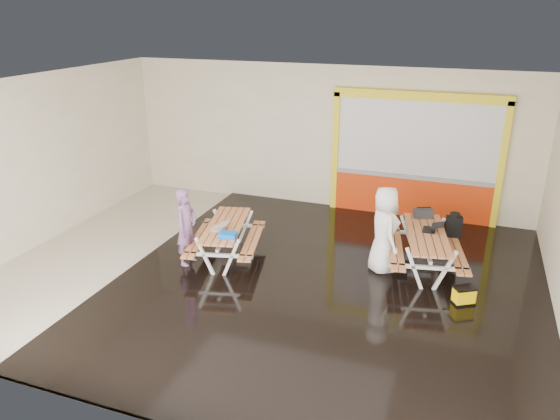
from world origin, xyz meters
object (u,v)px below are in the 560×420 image
at_px(person_left, 186,227).
at_px(laptop_right, 432,228).
at_px(picnic_table_left, 226,233).
at_px(dark_case, 398,266).
at_px(backpack, 454,225).
at_px(person_right, 384,230).
at_px(picnic_table_right, 426,242).
at_px(toolbox, 423,213).
at_px(blue_pouch, 228,235).
at_px(laptop_left, 220,227).
at_px(fluke_bag, 464,296).

distance_m(person_left, laptop_right, 4.66).
bearing_deg(picnic_table_left, dark_case, 11.06).
xyz_separation_m(picnic_table_left, backpack, (4.20, 1.58, 0.14)).
xyz_separation_m(picnic_table_left, person_right, (2.99, 0.59, 0.25)).
xyz_separation_m(picnic_table_right, dark_case, (-0.45, -0.18, -0.49)).
bearing_deg(person_left, picnic_table_left, -51.86).
xyz_separation_m(picnic_table_right, toolbox, (-0.15, 0.79, 0.27)).
relative_size(person_left, person_right, 0.90).
relative_size(blue_pouch, toolbox, 0.74).
bearing_deg(person_right, laptop_left, 76.88).
xyz_separation_m(picnic_table_left, fluke_bag, (4.51, -0.22, -0.39)).
xyz_separation_m(laptop_left, laptop_right, (3.83, 1.23, 0.04)).
relative_size(laptop_left, blue_pouch, 1.19).
height_order(picnic_table_right, person_right, person_right).
distance_m(picnic_table_left, blue_pouch, 0.67).
relative_size(picnic_table_left, person_left, 1.42).
distance_m(laptop_right, backpack, 0.71).
height_order(laptop_left, toolbox, toolbox).
bearing_deg(dark_case, toolbox, 73.14).
distance_m(toolbox, dark_case, 1.27).
xyz_separation_m(toolbox, dark_case, (-0.29, -0.97, -0.77)).
bearing_deg(fluke_bag, blue_pouch, -175.49).
bearing_deg(person_right, picnic_table_left, 72.43).
bearing_deg(blue_pouch, dark_case, 21.85).
relative_size(backpack, dark_case, 1.36).
distance_m(toolbox, fluke_bag, 2.17).
distance_m(person_right, blue_pouch, 2.91).
bearing_deg(backpack, toolbox, 176.34).
bearing_deg(fluke_bag, laptop_left, -179.66).
distance_m(person_right, dark_case, 0.79).
height_order(picnic_table_right, blue_pouch, blue_pouch).
xyz_separation_m(backpack, dark_case, (-0.90, -0.93, -0.61)).
relative_size(laptop_left, backpack, 0.74).
relative_size(picnic_table_right, person_right, 1.32).
bearing_deg(person_right, toolbox, -59.11).
height_order(picnic_table_left, person_left, person_left).
bearing_deg(blue_pouch, fluke_bag, 4.51).
height_order(blue_pouch, fluke_bag, blue_pouch).
bearing_deg(dark_case, person_right, -170.18).
xyz_separation_m(person_right, fluke_bag, (1.52, -0.81, -0.64)).
relative_size(person_right, fluke_bag, 4.02).
relative_size(blue_pouch, fluke_bag, 0.74).
xyz_separation_m(person_right, dark_case, (0.31, 0.05, -0.72)).
relative_size(picnic_table_right, laptop_left, 6.00).
bearing_deg(person_left, fluke_bag, -85.80).
height_order(laptop_right, blue_pouch, laptop_right).
relative_size(person_left, laptop_left, 4.10).
relative_size(blue_pouch, backpack, 0.62).
height_order(person_right, toolbox, person_right).
xyz_separation_m(picnic_table_left, blue_pouch, (0.32, -0.55, 0.23)).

